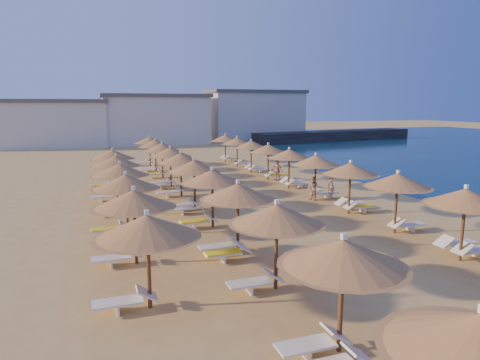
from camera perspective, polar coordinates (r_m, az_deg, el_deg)
name	(u,v)px	position (r m, az deg, el deg)	size (l,w,h in m)	color
ground	(277,216)	(22.68, 4.96, -4.81)	(220.00, 220.00, 0.00)	tan
jetty	(335,135)	(72.87, 12.60, 5.83)	(30.00, 4.00, 1.50)	black
hotel_blocks	(167,118)	(66.55, -9.71, 8.10)	(46.98, 11.32, 8.10)	beige
parasol_row_east	(316,161)	(26.47, 10.07, 2.51)	(3.05, 40.12, 2.91)	brown
parasol_row_west	(194,167)	(23.72, -6.13, 1.75)	(3.05, 40.12, 2.91)	brown
parasol_row_inland	(123,176)	(21.33, -15.39, 0.51)	(3.05, 21.59, 2.91)	brown
loungers	(240,201)	(24.49, -0.04, -2.82)	(14.73, 38.57, 0.66)	white
beachgoer_c	(277,170)	(33.03, 4.98, 1.29)	(0.93, 0.39, 1.58)	tan
beachgoer_b	(313,189)	(26.29, 9.70, -1.14)	(0.74, 0.58, 1.53)	tan
beachgoer_a	(331,184)	(27.03, 12.02, -0.48)	(0.70, 0.46, 1.93)	tan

